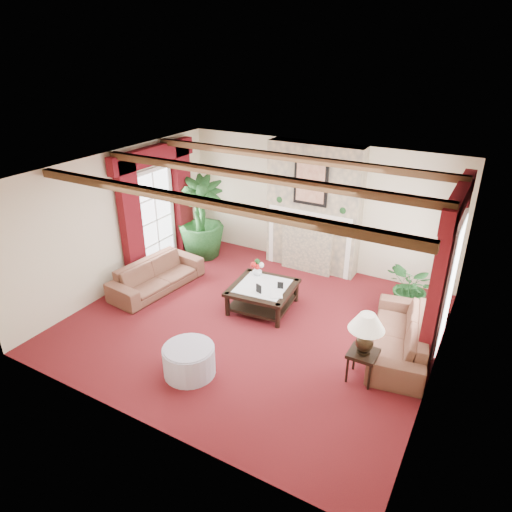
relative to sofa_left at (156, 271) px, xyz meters
The scene contains 23 objects.
floor 2.32m from the sofa_left, ahead, with size 6.00×6.00×0.00m, color #4C0D17.
ceiling 3.25m from the sofa_left, ahead, with size 6.00×6.00×0.00m, color white.
back_wall 3.61m from the sofa_left, 48.99° to the left, with size 6.00×0.02×2.70m, color beige.
left_wall 1.21m from the sofa_left, 169.99° to the right, with size 0.02×5.50×2.70m, color beige.
right_wall 5.37m from the sofa_left, ahead, with size 0.02×5.50×2.70m, color beige.
ceiling_beams 3.21m from the sofa_left, ahead, with size 6.00×3.00×0.12m, color #362211, non-canonical shape.
fireplace 4.05m from the sofa_left, 46.73° to the left, with size 2.00×0.52×2.70m, color tan, non-canonical shape.
french_door_left 2.07m from the sofa_left, 128.29° to the left, with size 0.10×1.10×2.16m, color white, non-canonical shape.
french_door_right 5.60m from the sofa_left, ahead, with size 0.10×1.10×2.16m, color white, non-canonical shape.
curtains_left 2.40m from the sofa_left, 123.56° to the left, with size 0.20×2.40×2.55m, color #4B0A12, non-canonical shape.
curtains_right 5.65m from the sofa_left, ahead, with size 0.20×2.40×2.55m, color #4B0A12, non-canonical shape.
sofa_left is the anchor object (origin of this frame).
sofa_right 4.72m from the sofa_left, ahead, with size 0.96×2.16×0.81m, color #3B101A.
potted_palm 1.71m from the sofa_left, 94.00° to the left, with size 1.87×2.12×1.04m, color black.
small_plant 4.86m from the sofa_left, 18.79° to the left, with size 1.33×1.32×0.77m, color black.
coffee_table 2.23m from the sofa_left, ahead, with size 1.11×1.11×0.46m, color black, non-canonical shape.
side_table 4.45m from the sofa_left, ahead, with size 0.41×0.41×0.48m, color black, non-canonical shape.
ottoman 2.78m from the sofa_left, 39.84° to the right, with size 0.77×0.77×0.45m, color #ACA7BD.
table_lamp 4.47m from the sofa_left, ahead, with size 0.51×0.51×0.65m, color black, non-canonical shape.
flower_vase 2.03m from the sofa_left, 20.55° to the left, with size 0.21×0.21×0.18m, color silver.
book 2.48m from the sofa_left, ahead, with size 0.20×0.12×0.29m, color black.
photo_frame_a 2.26m from the sofa_left, ahead, with size 0.13×0.02×0.17m, color black, non-canonical shape.
photo_frame_b 2.56m from the sofa_left, 10.04° to the left, with size 0.11×0.02×0.14m, color black, non-canonical shape.
Camera 1 is at (3.38, -5.91, 4.50)m, focal length 32.00 mm.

